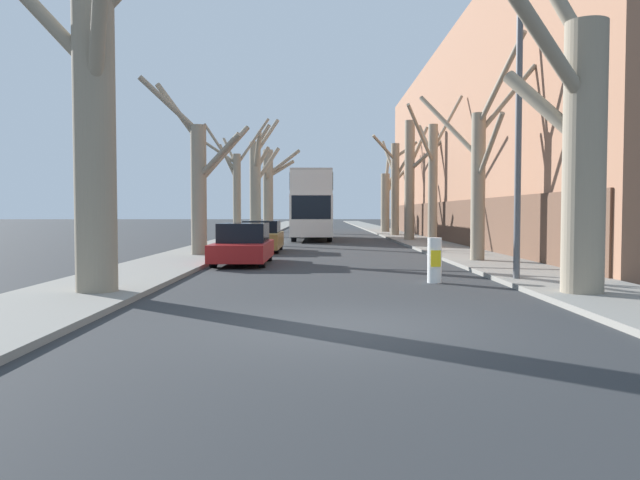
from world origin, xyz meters
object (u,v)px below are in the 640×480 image
(street_tree_left_3, at_px, (259,181))
(parked_car_0, at_px, (245,245))
(street_tree_left_4, at_px, (272,188))
(street_tree_right_0, at_px, (582,146))
(street_tree_left_1, at_px, (201,179))
(street_tree_right_5, at_px, (388,199))
(street_tree_right_1, at_px, (483,166))
(parked_car_1, at_px, (264,237))
(street_tree_left_2, at_px, (237,186))
(street_tree_right_2, at_px, (435,178))
(lamp_post, at_px, (517,103))
(traffic_bollard, at_px, (437,260))
(street_tree_left_0, at_px, (99,112))
(street_tree_right_4, at_px, (397,184))
(double_decker_bus, at_px, (314,202))
(street_tree_right_3, at_px, (414,177))

(street_tree_left_3, relative_size, parked_car_0, 1.97)
(street_tree_left_4, bearing_deg, street_tree_right_0, -77.14)
(street_tree_left_1, relative_size, street_tree_right_5, 1.08)
(street_tree_right_1, xyz_separation_m, parked_car_1, (-8.15, 6.66, -2.69))
(parked_car_0, bearing_deg, street_tree_left_2, 98.90)
(street_tree_left_2, xyz_separation_m, street_tree_left_4, (0.22, 20.96, 0.69))
(street_tree_right_2, relative_size, lamp_post, 0.95)
(street_tree_right_1, distance_m, traffic_bollard, 7.03)
(street_tree_left_1, xyz_separation_m, parked_car_1, (2.09, 3.79, -2.41))
(street_tree_left_0, relative_size, street_tree_right_2, 1.13)
(street_tree_right_0, height_order, street_tree_right_4, street_tree_right_4)
(parked_car_0, bearing_deg, street_tree_right_2, 45.99)
(street_tree_left_2, bearing_deg, street_tree_right_4, 45.94)
(parked_car_1, bearing_deg, street_tree_left_4, 93.90)
(street_tree_left_3, distance_m, double_decker_bus, 6.88)
(traffic_bollard, bearing_deg, street_tree_right_1, 65.83)
(street_tree_left_4, relative_size, traffic_bollard, 6.57)
(street_tree_left_4, bearing_deg, street_tree_left_2, -90.60)
(street_tree_left_0, bearing_deg, parked_car_0, 76.62)
(street_tree_left_0, height_order, lamp_post, street_tree_left_0)
(street_tree_left_1, distance_m, street_tree_right_3, 16.88)
(double_decker_bus, bearing_deg, street_tree_left_1, -104.71)
(street_tree_right_4, relative_size, traffic_bollard, 6.38)
(street_tree_left_0, bearing_deg, street_tree_right_2, 59.04)
(street_tree_left_2, bearing_deg, parked_car_0, -81.10)
(traffic_bollard, bearing_deg, lamp_post, -2.26)
(street_tree_left_0, distance_m, parked_car_0, 9.17)
(street_tree_right_3, relative_size, parked_car_0, 1.64)
(street_tree_left_2, xyz_separation_m, street_tree_right_5, (10.41, 18.58, -0.33))
(street_tree_left_4, relative_size, street_tree_right_4, 1.03)
(street_tree_right_2, relative_size, street_tree_right_5, 1.18)
(street_tree_right_0, height_order, street_tree_right_3, street_tree_right_3)
(street_tree_left_0, relative_size, street_tree_left_2, 1.21)
(street_tree_left_1, xyz_separation_m, street_tree_left_3, (0.11, 21.37, 0.95))
(street_tree_left_3, distance_m, lamp_post, 31.64)
(street_tree_right_1, distance_m, street_tree_right_5, 31.88)
(double_decker_bus, distance_m, parked_car_1, 12.61)
(street_tree_left_2, height_order, double_decker_bus, street_tree_left_2)
(traffic_bollard, bearing_deg, street_tree_left_4, 100.44)
(street_tree_right_5, height_order, parked_car_1, street_tree_right_5)
(street_tree_left_0, relative_size, double_decker_bus, 0.83)
(street_tree_right_3, xyz_separation_m, traffic_bollard, (-2.64, -22.15, -3.30))
(street_tree_left_3, height_order, street_tree_right_5, street_tree_left_3)
(street_tree_right_5, distance_m, parked_car_1, 26.64)
(street_tree_left_1, distance_m, street_tree_right_5, 30.82)
(parked_car_1, bearing_deg, traffic_bollard, -66.30)
(street_tree_right_1, xyz_separation_m, parked_car_0, (-8.15, -0.13, -2.70))
(street_tree_right_0, relative_size, street_tree_right_3, 0.95)
(street_tree_left_4, xyz_separation_m, street_tree_right_1, (10.04, -34.25, -0.57))
(lamp_post, relative_size, traffic_bollard, 7.04)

